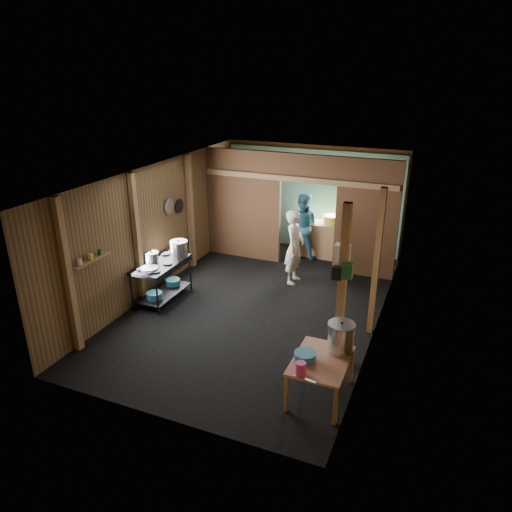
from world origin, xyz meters
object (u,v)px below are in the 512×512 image
at_px(stock_pot, 341,338).
at_px(yellow_tub, 331,220).
at_px(pink_bucket, 301,368).
at_px(stove_pot_large, 179,249).
at_px(cook, 295,247).
at_px(gas_range, 162,281).
at_px(prep_table, 320,378).

xyz_separation_m(stock_pot, yellow_tub, (-1.39, 4.88, 0.14)).
distance_m(pink_bucket, yellow_tub, 5.71).
relative_size(stove_pot_large, cook, 0.22).
height_order(pink_bucket, yellow_tub, yellow_tub).
distance_m(gas_range, cook, 2.83).
bearing_deg(yellow_tub, prep_table, -76.98).
distance_m(gas_range, prep_table, 4.09).
bearing_deg(stove_pot_large, yellow_tub, 52.62).
distance_m(prep_table, cook, 3.87).
bearing_deg(cook, stove_pot_large, 124.43).
relative_size(gas_range, stock_pot, 2.93).
bearing_deg(stock_pot, stove_pot_large, 153.93).
xyz_separation_m(stove_pot_large, cook, (1.99, 1.36, -0.14)).
bearing_deg(stove_pot_large, stock_pot, -26.07).
distance_m(prep_table, stock_pot, 0.63).
relative_size(prep_table, pink_bucket, 6.24).
bearing_deg(yellow_tub, stock_pot, -74.14).
relative_size(stock_pot, yellow_tub, 1.20).
bearing_deg(stove_pot_large, prep_table, -31.24).
xyz_separation_m(prep_table, stove_pot_large, (-3.54, 2.15, 0.64)).
bearing_deg(stock_pot, cook, 118.59).
height_order(stove_pot_large, yellow_tub, stove_pot_large).
bearing_deg(prep_table, pink_bucket, -112.76).
height_order(prep_table, yellow_tub, yellow_tub).
xyz_separation_m(prep_table, pink_bucket, (-0.17, -0.41, 0.39)).
xyz_separation_m(gas_range, stock_pot, (3.89, -1.40, 0.42)).
xyz_separation_m(prep_table, yellow_tub, (-1.20, 5.20, 0.65)).
height_order(stove_pot_large, pink_bucket, stove_pot_large).
relative_size(prep_table, stove_pot_large, 2.90).
height_order(prep_table, cook, cook).
bearing_deg(stock_pot, pink_bucket, -115.73).
bearing_deg(stove_pot_large, pink_bucket, -37.17).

